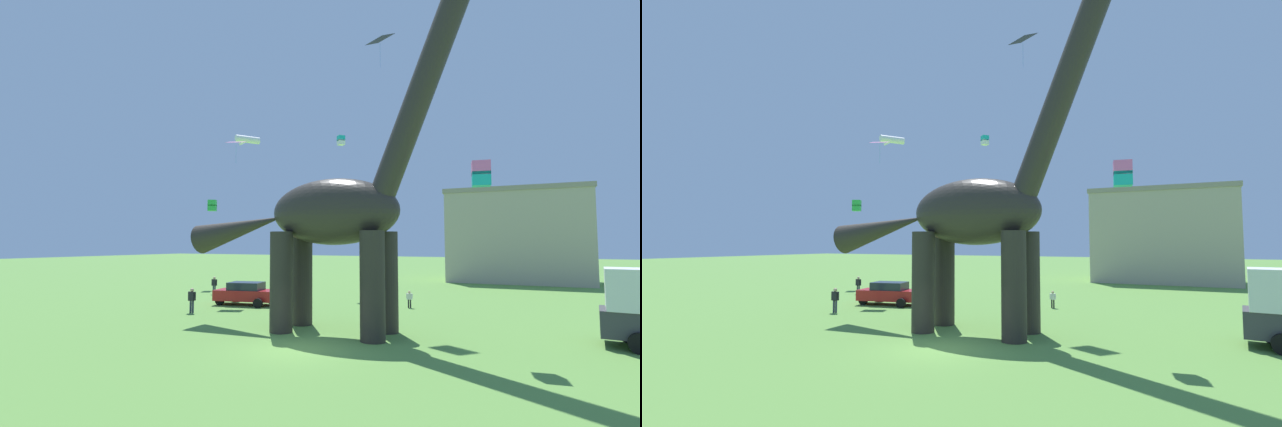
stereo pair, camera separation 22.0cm
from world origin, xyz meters
The scene contains 13 objects.
ground_plane centered at (0.00, 0.00, 0.00)m, with size 240.00×240.00×0.00m, color #5B8E3D.
dinosaur_sculpture centered at (-0.05, 3.73, 5.76)m, with size 15.23×3.23×15.92m.
parked_sedan_left centered at (-9.09, 9.47, 0.81)m, with size 4.47×2.56×1.55m.
person_far_spectator centered at (1.44, 12.90, 0.67)m, with size 0.42×0.18×1.11m.
person_watching_child centered at (-14.99, 13.32, 0.88)m, with size 0.55×0.24×1.46m.
person_strolling_adult centered at (-10.07, 5.20, 0.91)m, with size 0.56×0.25×1.50m.
kite_high_right centered at (-19.99, 24.67, 16.01)m, with size 2.91×2.75×0.82m.
kite_high_left centered at (6.83, 3.27, 7.07)m, with size 0.81×0.81×1.02m.
kite_near_high centered at (-12.08, 12.12, 12.25)m, with size 1.77×1.54×1.86m.
kite_near_low centered at (-19.28, 18.06, 7.94)m, with size 1.01×1.01×1.08m.
kite_apex centered at (0.49, 10.04, 17.10)m, with size 1.93×1.76×2.06m.
kite_drifting centered at (-5.95, 19.05, 13.27)m, with size 0.80×0.80×0.81m.
background_building_block centered at (7.61, 37.13, 5.09)m, with size 14.37×9.22×10.17m.
Camera 1 is at (8.32, -15.26, 4.23)m, focal length 24.03 mm.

